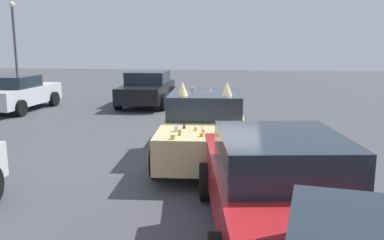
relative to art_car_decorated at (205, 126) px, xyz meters
name	(u,v)px	position (x,y,z in m)	size (l,w,h in m)	color
ground_plane	(205,158)	(-0.05, 0.00, -0.76)	(60.00, 60.00, 0.00)	#47474C
art_car_decorated	(205,126)	(0.00, 0.00, 0.00)	(4.75, 2.22, 1.82)	#D8BC7F
parked_sedan_behind_left	(15,93)	(5.85, 7.95, -0.07)	(4.08, 2.23, 1.37)	silver
parked_sedan_near_right	(276,185)	(-3.86, -1.30, 0.00)	(4.45, 2.40, 1.51)	red
parked_sedan_behind_right	(147,88)	(7.83, 3.13, -0.03)	(4.28, 2.04, 1.43)	black
lot_lamp_post	(15,41)	(9.32, 9.77, 1.94)	(0.28, 0.28, 4.48)	#4C4C51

